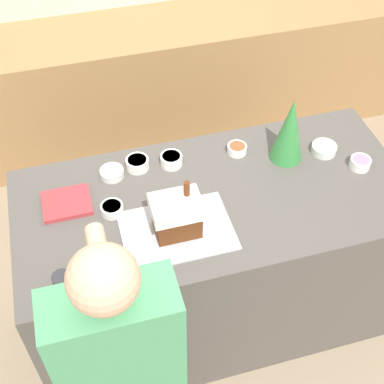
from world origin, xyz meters
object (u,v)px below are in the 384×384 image
Objects in this scene: candy_bowl_near_tray_left at (324,148)px; candy_bowl_far_right at (112,209)px; baking_tray at (177,231)px; gingerbread_house at (177,215)px; candy_bowl_beside_tree at (112,173)px; candy_bowl_behind_tray at (237,149)px; mug at (63,284)px; candy_bowl_front_corner at (360,163)px; person at (125,382)px; candy_bowl_center_rear at (171,160)px; candy_bowl_far_left at (137,163)px; decorative_tree at (290,130)px; cookbook at (67,203)px.

candy_bowl_far_right reaches higher than candy_bowl_near_tray_left.
baking_tray is 1.87× the size of gingerbread_house.
candy_bowl_behind_tray is at bearing -0.15° from candy_bowl_beside_tree.
candy_bowl_far_right is 0.42m from mug.
candy_bowl_behind_tray reaches higher than candy_bowl_beside_tree.
candy_bowl_front_corner is 1.43m from mug.
mug is 0.42m from person.
mug is at bearing -160.88° from gingerbread_house.
candy_bowl_near_tray_left is at bearing 5.87° from candy_bowl_far_right.
candy_bowl_center_rear is (0.08, 0.40, 0.03)m from baking_tray.
candy_bowl_far_right is 1.03× the size of candy_bowl_front_corner.
candy_bowl_far_left reaches higher than baking_tray.
gingerbread_house is at bearing 25.34° from baking_tray.
mug is (-1.28, -0.45, 0.03)m from candy_bowl_near_tray_left.
candy_bowl_beside_tree is (-0.81, 0.09, -0.15)m from decorative_tree.
baking_tray is at bearing 57.30° from person.
candy_bowl_near_tray_left is 1.28× the size of candy_bowl_behind_tray.
decorative_tree reaches higher than candy_bowl_far_right.
candy_bowl_front_corner is at bearing -5.44° from cookbook.
candy_bowl_near_tray_left reaches higher than baking_tray.
baking_tray is 0.41m from candy_bowl_center_rear.
gingerbread_house is 0.51m from cookbook.
candy_bowl_center_rear reaches higher than candy_bowl_near_tray_left.
candy_bowl_front_corner is 0.45× the size of cookbook.
candy_bowl_front_corner is (0.91, 0.15, -0.08)m from gingerbread_house.
candy_bowl_beside_tree is at bearing -169.78° from candy_bowl_far_left.
candy_bowl_beside_tree is 0.52× the size of cookbook.
gingerbread_house is 2.07× the size of candy_bowl_near_tray_left.
candy_bowl_beside_tree is at bearing 167.39° from candy_bowl_front_corner.
person is (-0.73, -0.91, -0.16)m from candy_bowl_behind_tray.
candy_bowl_center_rear is at bearing 65.99° from person.
candy_bowl_center_rear is 1.08× the size of mug.
candy_bowl_behind_tray is 0.87× the size of candy_bowl_far_left.
candy_bowl_front_corner reaches higher than candy_bowl_far_right.
candy_bowl_far_right is at bearing -171.57° from decorative_tree.
candy_bowl_behind_tray is 0.60m from candy_bowl_beside_tree.
person reaches higher than cookbook.
candy_bowl_behind_tray is 0.06× the size of person.
decorative_tree reaches higher than mug.
candy_bowl_center_rear is at bearing 179.38° from candy_bowl_behind_tray.
candy_bowl_far_left is at bearing 171.27° from candy_bowl_near_tray_left.
candy_bowl_near_tray_left is at bearing 19.58° from baking_tray.
decorative_tree is 3.38× the size of candy_bowl_far_right.
cookbook is 0.44m from mug.
cookbook is (-1.34, 0.13, -0.02)m from candy_bowl_front_corner.
candy_bowl_front_corner is 0.06× the size of person.
candy_bowl_behind_tray is at bearing 164.50° from candy_bowl_near_tray_left.
person is at bearing -152.06° from candy_bowl_front_corner.
candy_bowl_front_corner is at bearing 27.94° from person.
gingerbread_house is 2.59× the size of candy_bowl_front_corner.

